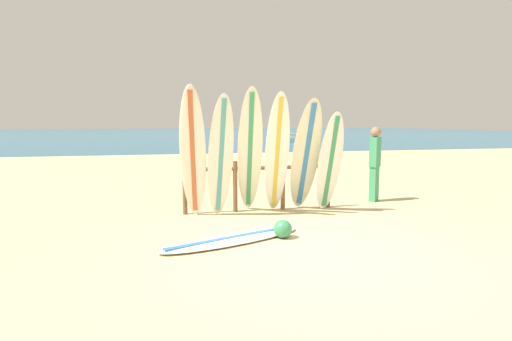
% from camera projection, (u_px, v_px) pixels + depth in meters
% --- Properties ---
extents(ground_plane, '(120.00, 120.00, 0.00)m').
position_uv_depth(ground_plane, '(320.00, 255.00, 5.60)').
color(ground_plane, '#CCB784').
extents(ocean_water, '(120.00, 80.00, 0.01)m').
position_uv_depth(ocean_water, '(174.00, 133.00, 61.70)').
color(ocean_water, '#196B93').
rests_on(ocean_water, ground).
extents(surfboard_rack, '(3.09, 0.09, 1.03)m').
position_uv_depth(surfboard_rack, '(259.00, 179.00, 8.33)').
color(surfboard_rack, brown).
rests_on(surfboard_rack, ground).
extents(surfboard_leaning_far_left, '(0.60, 0.73, 2.47)m').
position_uv_depth(surfboard_leaning_far_left, '(193.00, 153.00, 7.61)').
color(surfboard_leaning_far_left, white).
rests_on(surfboard_leaning_far_left, ground).
extents(surfboard_leaning_left, '(0.58, 0.67, 2.32)m').
position_uv_depth(surfboard_leaning_left, '(221.00, 156.00, 7.70)').
color(surfboard_leaning_left, white).
rests_on(surfboard_leaning_left, ground).
extents(surfboard_leaning_center_left, '(0.64, 1.29, 2.44)m').
position_uv_depth(surfboard_leaning_center_left, '(250.00, 152.00, 7.91)').
color(surfboard_leaning_center_left, silver).
rests_on(surfboard_leaning_center_left, ground).
extents(surfboard_leaning_center, '(0.57, 1.00, 2.36)m').
position_uv_depth(surfboard_leaning_center, '(277.00, 154.00, 7.98)').
color(surfboard_leaning_center, white).
rests_on(surfboard_leaning_center, ground).
extents(surfboard_leaning_center_right, '(0.58, 1.01, 2.26)m').
position_uv_depth(surfboard_leaning_center_right, '(306.00, 156.00, 8.19)').
color(surfboard_leaning_center_right, beige).
rests_on(surfboard_leaning_center_right, ground).
extents(surfboard_leaning_right, '(0.58, 0.64, 2.01)m').
position_uv_depth(surfboard_leaning_right, '(330.00, 162.00, 8.19)').
color(surfboard_leaning_right, white).
rests_on(surfboard_leaning_right, ground).
extents(surfboard_lying_on_sand, '(2.45, 1.41, 0.08)m').
position_uv_depth(surfboard_lying_on_sand, '(233.00, 239.00, 6.25)').
color(surfboard_lying_on_sand, white).
rests_on(surfboard_lying_on_sand, ground).
extents(beachgoer_standing, '(0.32, 0.30, 1.69)m').
position_uv_depth(beachgoer_standing, '(375.00, 161.00, 9.28)').
color(beachgoer_standing, '#3F9966').
rests_on(beachgoer_standing, ground).
extents(small_boat_offshore, '(2.86, 1.33, 0.71)m').
position_uv_depth(small_boat_offshore, '(292.00, 138.00, 37.21)').
color(small_boat_offshore, silver).
rests_on(small_boat_offshore, ocean_water).
extents(beach_ball, '(0.29, 0.29, 0.29)m').
position_uv_depth(beach_ball, '(283.00, 229.00, 6.42)').
color(beach_ball, '#388C59').
rests_on(beach_ball, ground).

